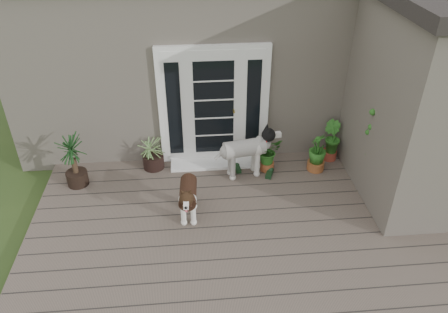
{
  "coord_description": "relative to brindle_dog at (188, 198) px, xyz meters",
  "views": [
    {
      "loc": [
        -0.63,
        -4.07,
        4.52
      ],
      "look_at": [
        -0.1,
        1.75,
        0.7
      ],
      "focal_mm": 34.54,
      "sensor_mm": 36.0,
      "label": 1
    }
  ],
  "objects": [
    {
      "name": "spider_plant",
      "position": [
        -0.6,
        1.38,
        -0.01
      ],
      "size": [
        0.77,
        0.77,
        0.66
      ],
      "primitive_type": null,
      "rotation": [
        0.0,
        0.0,
        0.28
      ],
      "color": "#92B871",
      "rests_on": "deck"
    },
    {
      "name": "door_step",
      "position": [
        0.5,
        1.38,
        -0.32
      ],
      "size": [
        1.6,
        0.4,
        0.05
      ],
      "primitive_type": "cube",
      "color": "white",
      "rests_on": "deck"
    },
    {
      "name": "house_main",
      "position": [
        0.7,
        3.63,
        1.09
      ],
      "size": [
        7.4,
        4.0,
        3.1
      ],
      "primitive_type": "cube",
      "color": "#665E54",
      "rests_on": "ground"
    },
    {
      "name": "clog_right",
      "position": [
        1.42,
        0.95,
        -0.3
      ],
      "size": [
        0.24,
        0.33,
        0.09
      ],
      "primitive_type": null,
      "rotation": [
        0.0,
        0.0,
        -0.37
      ],
      "color": "black",
      "rests_on": "deck"
    },
    {
      "name": "clog_left",
      "position": [
        0.89,
        1.16,
        -0.3
      ],
      "size": [
        0.15,
        0.27,
        0.08
      ],
      "primitive_type": null,
      "rotation": [
        0.0,
        0.0,
        0.1
      ],
      "color": "black",
      "rests_on": "deck"
    },
    {
      "name": "house_wing",
      "position": [
        3.6,
        0.48,
        1.09
      ],
      "size": [
        1.6,
        2.4,
        3.1
      ],
      "primitive_type": "cube",
      "color": "#665E54",
      "rests_on": "ground"
    },
    {
      "name": "white_dog",
      "position": [
        0.98,
        1.02,
        0.06
      ],
      "size": [
        1.01,
        0.57,
        0.79
      ],
      "primitive_type": null,
      "rotation": [
        0.0,
        0.0,
        -1.39
      ],
      "color": "silver",
      "rests_on": "deck"
    },
    {
      "name": "herb_a",
      "position": [
        1.41,
        1.12,
        -0.06
      ],
      "size": [
        0.58,
        0.58,
        0.56
      ],
      "primitive_type": "imported",
      "rotation": [
        0.0,
        0.0,
        0.41
      ],
      "color": "#1B5D1A",
      "rests_on": "deck"
    },
    {
      "name": "sapling",
      "position": [
        2.97,
        0.48,
        0.44
      ],
      "size": [
        0.53,
        0.53,
        1.56
      ],
      "primitive_type": null,
      "rotation": [
        0.0,
        0.0,
        -0.18
      ],
      "color": "#23641C",
      "rests_on": "deck"
    },
    {
      "name": "deck",
      "position": [
        0.7,
        -0.62,
        -0.4
      ],
      "size": [
        6.2,
        4.6,
        0.12
      ],
      "primitive_type": "cube",
      "color": "#6B5B4C",
      "rests_on": "ground"
    },
    {
      "name": "brindle_dog",
      "position": [
        0.0,
        0.0,
        0.0
      ],
      "size": [
        0.4,
        0.84,
        0.68
      ],
      "primitive_type": null,
      "rotation": [
        0.0,
        0.0,
        3.08
      ],
      "color": "#3A2115",
      "rests_on": "deck"
    },
    {
      "name": "herb_b",
      "position": [
        2.61,
        1.38,
        -0.07
      ],
      "size": [
        0.48,
        0.48,
        0.55
      ],
      "primitive_type": "imported",
      "rotation": [
        0.0,
        0.0,
        1.99
      ],
      "color": "#23631C",
      "rests_on": "deck"
    },
    {
      "name": "yucca",
      "position": [
        -1.86,
        0.99,
        0.14
      ],
      "size": [
        0.72,
        0.72,
        0.97
      ],
      "primitive_type": null,
      "rotation": [
        0.0,
        0.0,
        0.07
      ],
      "color": "black",
      "rests_on": "deck"
    },
    {
      "name": "herb_c",
      "position": [
        2.27,
        1.06,
        -0.05
      ],
      "size": [
        0.52,
        0.52,
        0.58
      ],
      "primitive_type": "imported",
      "rotation": [
        0.0,
        0.0,
        4.12
      ],
      "color": "#225B1A",
      "rests_on": "deck"
    },
    {
      "name": "door_unit",
      "position": [
        0.5,
        1.58,
        0.73
      ],
      "size": [
        1.9,
        0.14,
        2.15
      ],
      "primitive_type": "cube",
      "color": "white",
      "rests_on": "deck"
    }
  ]
}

